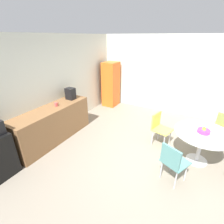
{
  "coord_description": "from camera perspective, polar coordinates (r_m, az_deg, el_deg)",
  "views": [
    {
      "loc": [
        -2.87,
        -0.53,
        2.53
      ],
      "look_at": [
        0.13,
        1.15,
        0.95
      ],
      "focal_mm": 26.54,
      "sensor_mm": 36.0,
      "label": 1
    }
  ],
  "objects": [
    {
      "name": "coffee_maker",
      "position": [
        4.81,
        -14.12,
        6.15
      ],
      "size": [
        0.2,
        0.24,
        0.32
      ],
      "primitive_type": "cube",
      "color": "black",
      "rests_on": "counter_block"
    },
    {
      "name": "counter_block",
      "position": [
        4.57,
        -19.6,
        -3.91
      ],
      "size": [
        2.18,
        0.6,
        0.9
      ],
      "primitive_type": "cube",
      "color": "brown",
      "rests_on": "ground_plane"
    },
    {
      "name": "chair_yellow",
      "position": [
        4.26,
        15.88,
        -4.44
      ],
      "size": [
        0.51,
        0.51,
        0.83
      ],
      "color": "silver",
      "rests_on": "ground_plane"
    },
    {
      "name": "mug_green",
      "position": [
        4.44,
        -18.71,
        2.5
      ],
      "size": [
        0.13,
        0.08,
        0.09
      ],
      "color": "#D84C4C",
      "rests_on": "counter_block"
    },
    {
      "name": "mug_white",
      "position": [
        4.84,
        -13.08,
        4.96
      ],
      "size": [
        0.13,
        0.08,
        0.09
      ],
      "color": "#338C59",
      "rests_on": "counter_block"
    },
    {
      "name": "ground_plane",
      "position": [
        3.86,
        14.75,
        -17.25
      ],
      "size": [
        6.0,
        6.0,
        0.0
      ],
      "primitive_type": "plane",
      "color": "gray"
    },
    {
      "name": "chair_teal",
      "position": [
        3.25,
        20.18,
        -15.24
      ],
      "size": [
        0.56,
        0.56,
        0.83
      ],
      "color": "silver",
      "rests_on": "ground_plane"
    },
    {
      "name": "chair_olive",
      "position": [
        4.83,
        33.65,
        -4.34
      ],
      "size": [
        0.55,
        0.55,
        0.83
      ],
      "color": "silver",
      "rests_on": "ground_plane"
    },
    {
      "name": "locker_cabinet",
      "position": [
        6.46,
        -0.39,
        9.48
      ],
      "size": [
        0.6,
        0.5,
        1.66
      ],
      "primitive_type": "cube",
      "color": "orange",
      "rests_on": "ground_plane"
    },
    {
      "name": "round_table",
      "position": [
        3.95,
        28.67,
        -7.81
      ],
      "size": [
        1.13,
        1.13,
        0.73
      ],
      "color": "silver",
      "rests_on": "ground_plane"
    },
    {
      "name": "fruit_bowl",
      "position": [
        3.86,
        29.05,
        -5.7
      ],
      "size": [
        0.25,
        0.25,
        0.11
      ],
      "color": "#D8338C",
      "rests_on": "round_table"
    },
    {
      "name": "wall_side_right",
      "position": [
        6.02,
        23.99,
        10.84
      ],
      "size": [
        0.1,
        6.0,
        2.6
      ],
      "primitive_type": "cube",
      "color": "silver",
      "rests_on": "ground_plane"
    },
    {
      "name": "wall_back",
      "position": [
        4.71,
        -21.11,
        7.92
      ],
      "size": [
        6.0,
        0.1,
        2.6
      ],
      "primitive_type": "cube",
      "color": "silver",
      "rests_on": "ground_plane"
    }
  ]
}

